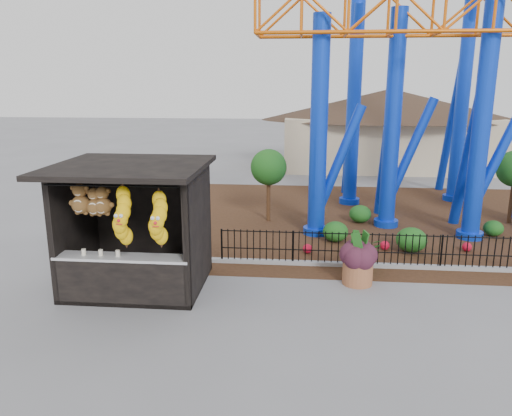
# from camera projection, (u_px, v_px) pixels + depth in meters

# --- Properties ---
(ground) EXTENTS (120.00, 120.00, 0.00)m
(ground) POSITION_uv_depth(u_px,v_px,m) (254.00, 311.00, 11.12)
(ground) COLOR slate
(ground) RESTS_ON ground
(mulch_bed) EXTENTS (18.00, 12.00, 0.02)m
(mulch_bed) POSITION_uv_depth(u_px,v_px,m) (382.00, 220.00, 18.47)
(mulch_bed) COLOR #331E11
(mulch_bed) RESTS_ON ground
(curb) EXTENTS (18.00, 0.18, 0.12)m
(curb) POSITION_uv_depth(u_px,v_px,m) (410.00, 267.00, 13.63)
(curb) COLOR gray
(curb) RESTS_ON ground
(prize_booth) EXTENTS (3.50, 3.40, 3.12)m
(prize_booth) POSITION_uv_depth(u_px,v_px,m) (133.00, 231.00, 11.91)
(prize_booth) COLOR black
(prize_booth) RESTS_ON ground
(picket_fence) EXTENTS (12.20, 0.06, 1.00)m
(picket_fence) POSITION_uv_depth(u_px,v_px,m) (445.00, 253.00, 13.45)
(picket_fence) COLOR black
(picket_fence) RESTS_ON ground
(roller_coaster) EXTENTS (11.00, 6.37, 10.82)m
(roller_coaster) POSITION_uv_depth(u_px,v_px,m) (426.00, 37.00, 17.01)
(roller_coaster) COLOR #0C34CC
(roller_coaster) RESTS_ON ground
(terracotta_planter) EXTENTS (1.00, 1.00, 0.65)m
(terracotta_planter) POSITION_uv_depth(u_px,v_px,m) (358.00, 271.00, 12.57)
(terracotta_planter) COLOR #975837
(terracotta_planter) RESTS_ON ground
(planter_foliage) EXTENTS (0.70, 0.70, 0.64)m
(planter_foliage) POSITION_uv_depth(u_px,v_px,m) (359.00, 247.00, 12.41)
(planter_foliage) COLOR #381624
(planter_foliage) RESTS_ON terracotta_planter
(potted_plant) EXTENTS (0.95, 0.84, 0.97)m
(potted_plant) POSITION_uv_depth(u_px,v_px,m) (363.00, 254.00, 13.36)
(potted_plant) COLOR #265819
(potted_plant) RESTS_ON ground
(landscaping) EXTENTS (8.95, 4.10, 0.73)m
(landscaping) POSITION_uv_depth(u_px,v_px,m) (403.00, 231.00, 16.02)
(landscaping) COLOR #194D16
(landscaping) RESTS_ON mulch_bed
(pavilion) EXTENTS (15.00, 15.00, 4.80)m
(pavilion) POSITION_uv_depth(u_px,v_px,m) (389.00, 116.00, 29.12)
(pavilion) COLOR #BFAD8C
(pavilion) RESTS_ON ground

